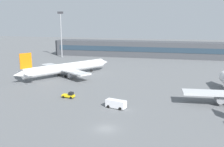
{
  "coord_description": "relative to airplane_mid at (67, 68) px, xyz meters",
  "views": [
    {
      "loc": [
        12.65,
        -49.43,
        22.54
      ],
      "look_at": [
        -7.88,
        40.0,
        3.0
      ],
      "focal_mm": 42.3,
      "sensor_mm": 36.0,
      "label": 1
    }
  ],
  "objects": [
    {
      "name": "floodlight_tower_west",
      "position": [
        -22.04,
        46.0,
        11.73
      ],
      "size": [
        3.2,
        0.8,
        25.79
      ],
      "color": "gray",
      "rests_on": "ground_plane"
    },
    {
      "name": "baggage_tug_yellow",
      "position": [
        11.86,
        -27.15,
        -2.39
      ],
      "size": [
        3.75,
        2.15,
        1.75
      ],
      "color": "yellow",
      "rests_on": "ground_plane"
    },
    {
      "name": "service_van_white",
      "position": [
        26.72,
        -32.5,
        -2.08
      ],
      "size": [
        5.55,
        3.4,
        2.08
      ],
      "color": "white",
      "rests_on": "ground_plane"
    },
    {
      "name": "ground_plane",
      "position": [
        27.37,
        -5.46,
        -3.19
      ],
      "size": [
        400.0,
        400.0,
        0.0
      ],
      "primitive_type": "plane",
      "color": "slate"
    },
    {
      "name": "terminal_building",
      "position": [
        27.37,
        58.5,
        1.31
      ],
      "size": [
        112.44,
        12.13,
        9.0
      ],
      "color": "#3F4247",
      "rests_on": "ground_plane"
    },
    {
      "name": "airplane_mid",
      "position": [
        0.0,
        0.0,
        0.0
      ],
      "size": [
        28.19,
        36.11,
        10.46
      ],
      "color": "silver",
      "rests_on": "ground_plane"
    }
  ]
}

